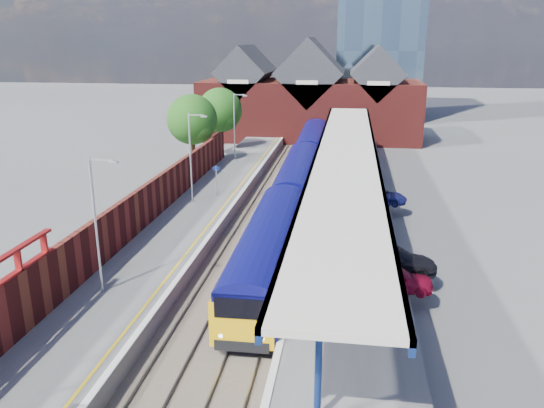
{
  "coord_description": "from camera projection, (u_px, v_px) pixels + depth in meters",
  "views": [
    {
      "loc": [
        5.69,
        -17.08,
        13.26
      ],
      "look_at": [
        0.64,
        17.14,
        2.6
      ],
      "focal_mm": 35.0,
      "sensor_mm": 36.0,
      "label": 1
    }
  ],
  "objects": [
    {
      "name": "platform_sign",
      "position": [
        216.0,
        176.0,
        43.45
      ],
      "size": [
        0.55,
        0.08,
        2.5
      ],
      "color": "#A5A8AA",
      "rests_on": "left_platform"
    },
    {
      "name": "parked_car_silver",
      "position": [
        361.0,
        278.0,
        27.09
      ],
      "size": [
        4.17,
        1.57,
        1.36
      ],
      "primitive_type": "imported",
      "rotation": [
        0.0,
        0.0,
        1.6
      ],
      "color": "silver",
      "rests_on": "right_platform"
    },
    {
      "name": "station_building",
      "position": [
        310.0,
        99.0,
        74.08
      ],
      "size": [
        30.0,
        12.12,
        13.78
      ],
      "color": "#5B1917",
      "rests_on": "ground"
    },
    {
      "name": "coping_left",
      "position": [
        228.0,
        211.0,
        39.9
      ],
      "size": [
        0.3,
        76.0,
        0.05
      ],
      "primitive_type": "cube",
      "color": "silver",
      "rests_on": "left_platform"
    },
    {
      "name": "tree_near",
      "position": [
        193.0,
        121.0,
        54.66
      ],
      "size": [
        5.2,
        5.2,
        8.1
      ],
      "color": "#382314",
      "rests_on": "ground"
    },
    {
      "name": "left_platform",
      "position": [
        198.0,
        216.0,
        40.38
      ],
      "size": [
        5.0,
        76.0,
        1.0
      ],
      "primitive_type": "cube",
      "color": "#565659",
      "rests_on": "ground"
    },
    {
      "name": "tree_far",
      "position": [
        221.0,
        111.0,
        62.09
      ],
      "size": [
        5.2,
        5.2,
        8.1
      ],
      "color": "#382314",
      "rests_on": "ground"
    },
    {
      "name": "parked_car_red",
      "position": [
        395.0,
        279.0,
        27.03
      ],
      "size": [
        3.8,
        1.55,
        1.29
      ],
      "primitive_type": "imported",
      "rotation": [
        0.0,
        0.0,
        1.58
      ],
      "color": "maroon",
      "rests_on": "right_platform"
    },
    {
      "name": "canopy",
      "position": [
        346.0,
        154.0,
        39.29
      ],
      "size": [
        4.5,
        52.0,
        4.48
      ],
      "color": "navy",
      "rests_on": "right_platform"
    },
    {
      "name": "yellow_line",
      "position": [
        220.0,
        211.0,
        39.99
      ],
      "size": [
        0.14,
        76.0,
        0.01
      ],
      "primitive_type": "cube",
      "color": "yellow",
      "rests_on": "left_platform"
    },
    {
      "name": "coping_right",
      "position": [
        311.0,
        215.0,
        39.02
      ],
      "size": [
        0.3,
        76.0,
        0.05
      ],
      "primitive_type": "cube",
      "color": "silver",
      "rests_on": "right_platform"
    },
    {
      "name": "ground",
      "position": [
        285.0,
        190.0,
        49.21
      ],
      "size": [
        240.0,
        240.0,
        0.0
      ],
      "primitive_type": "plane",
      "color": "#5B5B5E",
      "rests_on": "ground"
    },
    {
      "name": "brick_wall",
      "position": [
        130.0,
        217.0,
        34.06
      ],
      "size": [
        0.35,
        50.0,
        3.86
      ],
      "color": "#5B1917",
      "rests_on": "left_platform"
    },
    {
      "name": "parked_car_blue",
      "position": [
        380.0,
        196.0,
        41.67
      ],
      "size": [
        4.3,
        2.34,
        1.15
      ],
      "primitive_type": "imported",
      "rotation": [
        0.0,
        0.0,
        1.46
      ],
      "color": "navy",
      "rests_on": "right_platform"
    },
    {
      "name": "parked_car_dark",
      "position": [
        393.0,
        259.0,
        29.35
      ],
      "size": [
        4.94,
        2.46,
        1.38
      ],
      "primitive_type": "imported",
      "rotation": [
        0.0,
        0.0,
        1.46
      ],
      "color": "black",
      "rests_on": "right_platform"
    },
    {
      "name": "lamp_post_d",
      "position": [
        235.0,
        122.0,
        56.19
      ],
      "size": [
        1.48,
        0.18,
        7.0
      ],
      "color": "#A5A8AA",
      "rests_on": "left_platform"
    },
    {
      "name": "ballast_bed",
      "position": [
        269.0,
        225.0,
        39.75
      ],
      "size": [
        6.0,
        76.0,
        0.06
      ],
      "primitive_type": "cube",
      "color": "#473D33",
      "rests_on": "ground"
    },
    {
      "name": "train",
      "position": [
        307.0,
        157.0,
        53.3
      ],
      "size": [
        3.04,
        65.94,
        3.45
      ],
      "color": "#0C0D5A",
      "rests_on": "ground"
    },
    {
      "name": "rails",
      "position": [
        269.0,
        224.0,
        39.72
      ],
      "size": [
        4.51,
        76.0,
        0.14
      ],
      "color": "slate",
      "rests_on": "ground"
    },
    {
      "name": "lamp_post_b",
      "position": [
        98.0,
        217.0,
        25.94
      ],
      "size": [
        1.48,
        0.18,
        7.0
      ],
      "color": "#A5A8AA",
      "rests_on": "left_platform"
    },
    {
      "name": "lamp_post_c",
      "position": [
        192.0,
        152.0,
        41.07
      ],
      "size": [
        1.48,
        0.18,
        7.0
      ],
      "color": "#A5A8AA",
      "rests_on": "left_platform"
    },
    {
      "name": "right_platform",
      "position": [
        350.0,
        223.0,
        38.77
      ],
      "size": [
        6.0,
        76.0,
        1.0
      ],
      "primitive_type": "cube",
      "color": "#565659",
      "rests_on": "ground"
    }
  ]
}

